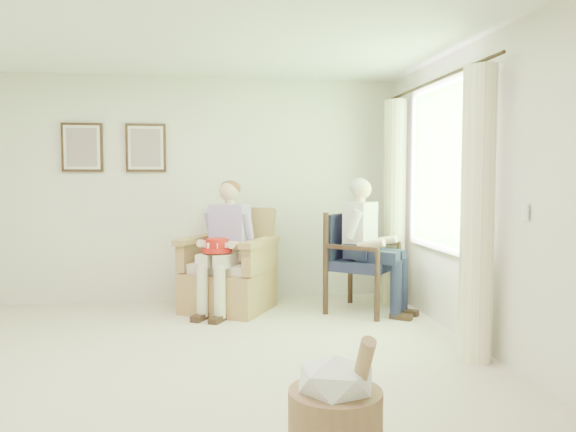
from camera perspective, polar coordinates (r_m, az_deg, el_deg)
The scene contains 16 objects.
floor at distance 4.17m, azimuth -11.42°, elevation -16.42°, with size 5.50×5.50×0.00m, color beige.
back_wall at distance 6.66m, azimuth -10.28°, elevation 2.66°, with size 5.00×0.04×2.60m, color silver.
front_wall at distance 1.18m, azimuth -19.61°, elevation -3.44°, with size 5.00×0.04×2.60m, color silver.
right_wall at distance 4.51m, azimuth 21.89°, elevation 1.82°, with size 0.04×5.50×2.60m, color silver.
ceiling at distance 4.08m, azimuth -11.96°, elevation 20.33°, with size 5.00×5.50×0.02m, color white.
window at distance 5.57m, azimuth 15.42°, elevation 5.26°, with size 0.13×2.50×1.63m.
curtain_left at distance 4.63m, azimuth 18.66°, elevation 0.09°, with size 0.34×0.34×2.30m, color #FCEBC5.
curtain_right at distance 6.44m, azimuth 10.75°, elevation 1.27°, with size 0.34×0.34×2.30m, color #FCEBC5.
framed_print_left at distance 6.77m, azimuth -20.19°, elevation 6.56°, with size 0.45×0.05×0.55m.
framed_print_right at distance 6.66m, azimuth -14.24°, elevation 6.73°, with size 0.45×0.05×0.55m.
wicker_armchair at distance 6.19m, azimuth -6.08°, elevation -6.24°, with size 0.86×0.86×1.10m.
wood_armchair at distance 6.17m, azimuth 7.39°, elevation -4.20°, with size 0.68×0.64×1.05m.
person_wicker at distance 5.98m, azimuth -6.06°, elevation -2.10°, with size 0.40×0.63×1.38m.
person_dark at distance 5.97m, azimuth 7.86°, elevation -1.94°, with size 0.40×0.63×1.41m.
red_hat at distance 5.82m, azimuth -7.22°, elevation -3.10°, with size 0.31×0.31×0.14m.
hatbox at distance 3.01m, azimuth 4.88°, elevation -18.98°, with size 0.61×0.61×0.70m.
Camera 1 is at (0.23, -3.90, 1.45)m, focal length 35.00 mm.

